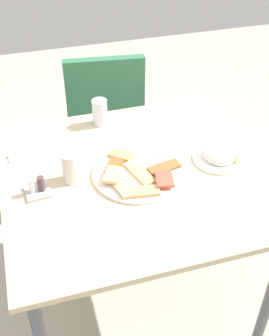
{
  "coord_description": "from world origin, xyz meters",
  "views": [
    {
      "loc": [
        -0.36,
        -1.25,
        1.8
      ],
      "look_at": [
        0.01,
        -0.0,
        0.76
      ],
      "focal_mm": 46.53,
      "sensor_mm": 36.0,
      "label": 1
    }
  ],
  "objects": [
    {
      "name": "dining_chair",
      "position": [
        0.07,
        0.78,
        0.51
      ],
      "size": [
        0.47,
        0.48,
        0.91
      ],
      "color": "#306E49",
      "rests_on": "ground_plane"
    },
    {
      "name": "ground_plane",
      "position": [
        0.0,
        0.0,
        0.0
      ],
      "size": [
        6.0,
        6.0,
        0.0
      ],
      "primitive_type": "plane",
      "color": "#AEAA9D"
    },
    {
      "name": "drinking_glass",
      "position": [
        -0.04,
        0.38,
        0.79
      ],
      "size": [
        0.07,
        0.07,
        0.12
      ],
      "primitive_type": "cylinder",
      "color": "silver",
      "rests_on": "dining_table"
    },
    {
      "name": "soda_can",
      "position": [
        -0.23,
        0.03,
        0.79
      ],
      "size": [
        0.09,
        0.09,
        0.12
      ],
      "primitive_type": "cylinder",
      "rotation": [
        0.0,
        0.0,
        2.52
      ],
      "color": "silver",
      "rests_on": "dining_table"
    },
    {
      "name": "spoon",
      "position": [
        -0.37,
        0.27,
        0.74
      ],
      "size": [
        0.18,
        0.08,
        0.0
      ],
      "primitive_type": "cube",
      "rotation": [
        0.0,
        0.0,
        0.36
      ],
      "color": "silver",
      "rests_on": "paper_napkin"
    },
    {
      "name": "pide_platter",
      "position": [
        0.01,
        -0.02,
        0.74
      ],
      "size": [
        0.35,
        0.35,
        0.04
      ],
      "color": "white",
      "rests_on": "dining_table"
    },
    {
      "name": "dining_table",
      "position": [
        0.0,
        0.0,
        0.65
      ],
      "size": [
        1.0,
        0.96,
        0.73
      ],
      "color": "beige",
      "rests_on": "ground_plane"
    },
    {
      "name": "salad_plate_greens",
      "position": [
        0.35,
        -0.01,
        0.75
      ],
      "size": [
        0.2,
        0.2,
        0.06
      ],
      "color": "white",
      "rests_on": "dining_table"
    },
    {
      "name": "fork",
      "position": [
        -0.37,
        0.23,
        0.74
      ],
      "size": [
        0.17,
        0.08,
        0.0
      ],
      "primitive_type": "cube",
      "rotation": [
        0.0,
        0.0,
        0.34
      ],
      "color": "silver",
      "rests_on": "paper_napkin"
    },
    {
      "name": "paper_napkin",
      "position": [
        -0.37,
        0.25,
        0.73
      ],
      "size": [
        0.17,
        0.17,
        0.0
      ],
      "primitive_type": "cube",
      "rotation": [
        0.0,
        0.0,
        -0.18
      ],
      "color": "white",
      "rests_on": "dining_table"
    },
    {
      "name": "condiment_caddy",
      "position": [
        -0.36,
        -0.01,
        0.75
      ],
      "size": [
        0.1,
        0.1,
        0.07
      ],
      "color": "#B2B2B7",
      "rests_on": "dining_table"
    }
  ]
}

